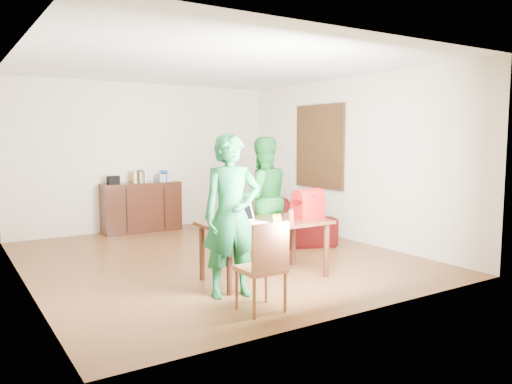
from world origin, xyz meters
TOP-DOWN VIEW (x-y plane):
  - room at (0.01, 0.13)m, footprint 5.20×5.70m
  - table at (0.01, -1.25)m, footprint 1.53×0.87m
  - chair at (-0.65, -2.19)m, footprint 0.42×0.40m
  - person_near at (-0.65, -1.61)m, footprint 0.71×0.55m
  - person_far at (0.50, -0.44)m, footprint 0.94×0.80m
  - laptop at (-0.24, -1.34)m, footprint 0.37×0.30m
  - bananas at (-0.07, -1.62)m, footprint 0.15×0.10m
  - bottle at (0.11, -1.63)m, footprint 0.08×0.08m
  - red_bag at (0.60, -1.34)m, footprint 0.41×0.27m
  - sofa at (1.95, 0.75)m, footprint 1.74×2.45m

SIDE VIEW (x-z plane):
  - chair at x=-0.65m, z-range -0.19..0.72m
  - sofa at x=1.95m, z-range 0.00..0.67m
  - table at x=0.01m, z-range 0.27..0.98m
  - bananas at x=-0.07m, z-range 0.71..0.77m
  - laptop at x=-0.24m, z-range 0.64..0.87m
  - bottle at x=0.11m, z-range 0.71..0.90m
  - red_bag at x=0.60m, z-range 0.71..1.00m
  - person_far at x=0.50m, z-range 0.00..1.72m
  - person_near at x=-0.65m, z-range 0.00..1.75m
  - room at x=0.01m, z-range -0.14..2.76m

